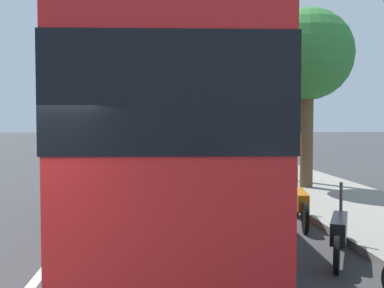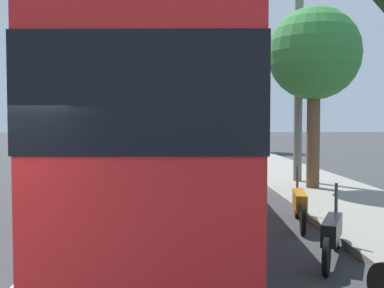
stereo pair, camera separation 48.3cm
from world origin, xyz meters
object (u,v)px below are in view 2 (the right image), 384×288
motorcycle_angled (300,204)px  roadside_tree_mid_block (314,55)px  car_behind_bus (177,150)px  car_oncoming (131,141)px  car_far_distant (136,136)px  utility_pole (298,93)px  car_ahead_same_lane (177,137)px  roadside_tree_far_block (244,86)px  motorcycle_mid_row (332,234)px  coach_bus (172,135)px

motorcycle_angled → roadside_tree_mid_block: 6.75m
motorcycle_angled → car_behind_bus: size_ratio=0.53×
motorcycle_angled → roadside_tree_mid_block: roadside_tree_mid_block is taller
car_oncoming → motorcycle_angled: bearing=14.1°
car_behind_bus → car_far_distant: car_far_distant is taller
utility_pole → car_oncoming: bearing=21.2°
car_oncoming → car_far_distant: bearing=-175.7°
car_oncoming → roadside_tree_mid_block: bearing=20.6°
car_behind_bus → car_ahead_same_lane: size_ratio=1.05×
car_oncoming → utility_pole: utility_pole is taller
car_oncoming → roadside_tree_far_block: 10.89m
motorcycle_mid_row → car_far_distant: car_far_distant is taller
roadside_tree_mid_block → motorcycle_mid_row: bearing=165.8°
motorcycle_mid_row → car_ahead_same_lane: bearing=28.0°
roadside_tree_far_block → roadside_tree_mid_block: bearing=178.1°
car_far_distant → roadside_tree_far_block: size_ratio=0.63×
roadside_tree_mid_block → utility_pole: 2.12m
car_oncoming → roadside_tree_mid_block: roadside_tree_mid_block is taller
car_far_distant → roadside_tree_far_block: bearing=33.6°
coach_bus → roadside_tree_far_block: 27.12m
coach_bus → roadside_tree_far_block: size_ratio=1.62×
motorcycle_angled → roadside_tree_far_block: 27.02m
car_oncoming → car_ahead_same_lane: bearing=164.6°
motorcycle_mid_row → car_behind_bus: 20.11m
car_behind_bus → roadside_tree_far_block: bearing=-32.5°
motorcycle_angled → car_oncoming: car_oncoming is taller
motorcycle_mid_row → car_oncoming: 32.65m
roadside_tree_mid_block → utility_pole: utility_pole is taller
coach_bus → motorcycle_angled: bearing=-89.6°
car_far_distant → utility_pole: bearing=17.7°
car_ahead_same_lane → roadside_tree_far_block: bearing=-164.3°
roadside_tree_far_block → car_oncoming: bearing=73.3°
roadside_tree_far_block → coach_bus: bearing=168.5°
car_behind_bus → utility_pole: size_ratio=0.65×
car_oncoming → car_far_distant: 14.92m
motorcycle_mid_row → roadside_tree_mid_block: roadside_tree_mid_block is taller
motorcycle_angled → utility_pole: utility_pole is taller
coach_bus → car_behind_bus: 17.25m
coach_bus → roadside_tree_mid_block: roadside_tree_mid_block is taller
car_behind_bus → car_far_distant: 27.36m
roadside_tree_mid_block → roadside_tree_far_block: roadside_tree_far_block is taller
car_far_distant → coach_bus: bearing=9.7°
coach_bus → car_behind_bus: bearing=2.2°
motorcycle_angled → roadside_tree_far_block: roadside_tree_far_block is taller
coach_bus → car_oncoming: 29.52m
car_ahead_same_lane → car_far_distant: 5.05m
car_far_distant → utility_pole: utility_pole is taller
motorcycle_angled → car_far_distant: size_ratio=0.51×
car_behind_bus → utility_pole: bearing=-158.0°
coach_bus → car_ahead_same_lane: coach_bus is taller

